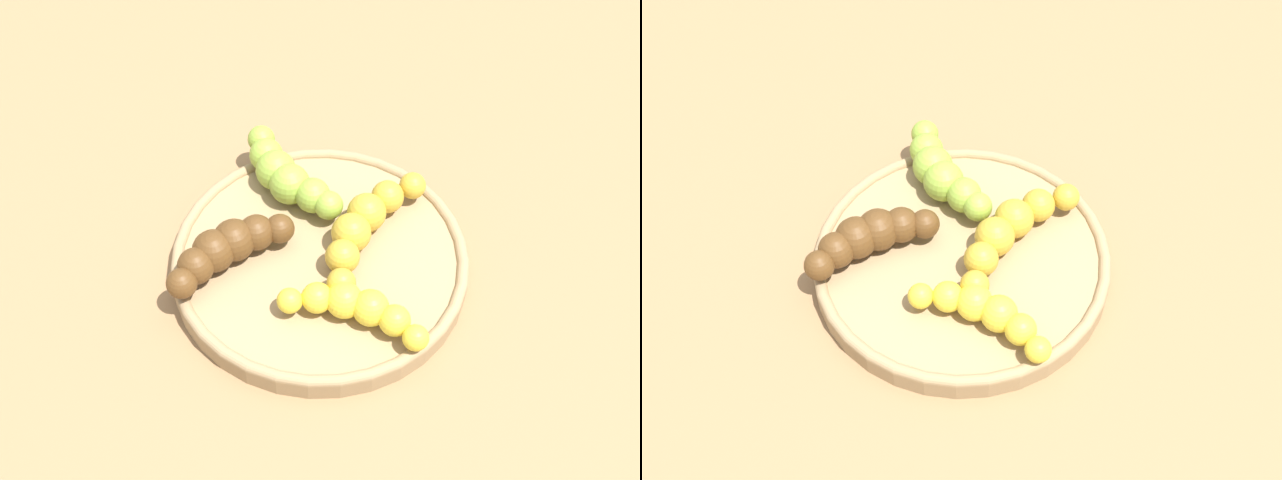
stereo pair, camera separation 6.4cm
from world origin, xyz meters
The scene contains 6 objects.
ground_plane centered at (0.00, 0.00, 0.00)m, with size 2.40×2.40×0.00m, color #936D47.
fruit_bowl centered at (0.00, 0.00, 0.01)m, with size 0.25×0.25×0.02m.
banana_overripe centered at (0.00, -0.08, 0.04)m, with size 0.07×0.11×0.04m.
banana_yellow centered at (0.07, 0.02, 0.03)m, with size 0.07×0.11×0.03m.
banana_spotted centered at (-0.01, 0.04, 0.04)m, with size 0.12×0.10×0.03m.
banana_green centered at (-0.08, -0.02, 0.04)m, with size 0.11×0.08×0.04m.
Camera 1 is at (0.40, -0.05, 0.54)m, focal length 44.49 mm.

